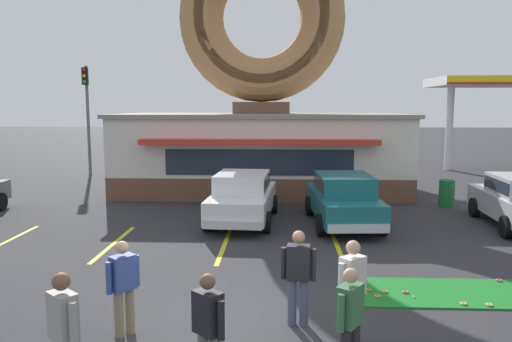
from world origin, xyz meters
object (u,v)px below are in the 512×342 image
at_px(pedestrian_clipboard_woman, 64,331).
at_px(trash_bin, 447,193).
at_px(traffic_light_pole, 87,106).
at_px(pedestrian_blue_sweater_man, 352,288).
at_px(pedestrian_hooded_kid, 298,273).
at_px(car_teal, 343,197).
at_px(pedestrian_beanie_man, 350,318).
at_px(pedestrian_leather_jacket_man, 208,326).
at_px(pedestrian_crossing_woman, 123,284).
at_px(golf_ball, 414,297).
at_px(car_white, 243,195).

bearing_deg(pedestrian_clipboard_woman, trash_bin, 55.16).
height_order(trash_bin, traffic_light_pole, traffic_light_pole).
height_order(pedestrian_blue_sweater_man, pedestrian_clipboard_woman, pedestrian_clipboard_woman).
bearing_deg(pedestrian_hooded_kid, pedestrian_clipboard_woman, -141.64).
relative_size(pedestrian_blue_sweater_man, traffic_light_pole, 0.29).
relative_size(car_teal, pedestrian_beanie_man, 3.01).
relative_size(pedestrian_blue_sweater_man, pedestrian_leather_jacket_man, 1.06).
relative_size(pedestrian_beanie_man, trash_bin, 1.59).
bearing_deg(pedestrian_crossing_woman, car_teal, 59.93).
bearing_deg(pedestrian_leather_jacket_man, pedestrian_blue_sweater_man, 32.64).
height_order(pedestrian_blue_sweater_man, pedestrian_hooded_kid, pedestrian_blue_sweater_man).
bearing_deg(traffic_light_pole, golf_ball, -52.99).
relative_size(car_teal, pedestrian_hooded_kid, 2.84).
bearing_deg(pedestrian_leather_jacket_man, pedestrian_clipboard_woman, -167.76).
bearing_deg(pedestrian_blue_sweater_man, trash_bin, 65.29).
bearing_deg(car_white, pedestrian_blue_sweater_man, -74.53).
bearing_deg(pedestrian_leather_jacket_man, trash_bin, 60.03).
distance_m(pedestrian_hooded_kid, pedestrian_beanie_man, 1.74).
bearing_deg(pedestrian_hooded_kid, car_white, 101.06).
bearing_deg(golf_ball, car_teal, 95.61).
height_order(car_teal, pedestrian_crossing_woman, car_teal).
distance_m(pedestrian_hooded_kid, pedestrian_clipboard_woman, 3.79).
bearing_deg(golf_ball, pedestrian_clipboard_woman, -145.66).
bearing_deg(pedestrian_crossing_woman, pedestrian_blue_sweater_man, -2.84).
bearing_deg(trash_bin, pedestrian_leather_jacket_man, -119.97).
distance_m(car_white, pedestrian_clipboard_woman, 9.98).
bearing_deg(pedestrian_blue_sweater_man, golf_ball, 52.21).
relative_size(pedestrian_hooded_kid, traffic_light_pole, 0.28).
bearing_deg(pedestrian_hooded_kid, traffic_light_pole, 120.03).
relative_size(golf_ball, pedestrian_crossing_woman, 0.03).
height_order(pedestrian_crossing_woman, traffic_light_pole, traffic_light_pole).
xyz_separation_m(pedestrian_crossing_woman, traffic_light_pole, (-7.72, 18.72, 2.85)).
relative_size(pedestrian_clipboard_woman, traffic_light_pole, 0.29).
xyz_separation_m(pedestrian_blue_sweater_man, pedestrian_crossing_woman, (-3.61, 0.18, -0.06)).
distance_m(golf_ball, car_white, 7.36).
relative_size(golf_ball, pedestrian_blue_sweater_man, 0.03).
height_order(pedestrian_leather_jacket_man, pedestrian_crossing_woman, pedestrian_leather_jacket_man).
bearing_deg(traffic_light_pole, pedestrian_crossing_woman, -67.59).
xyz_separation_m(car_white, pedestrian_crossing_woman, (-1.35, -8.01, -0.01)).
distance_m(pedestrian_blue_sweater_man, pedestrian_crossing_woman, 3.62).
distance_m(car_white, pedestrian_crossing_woman, 8.12).
xyz_separation_m(pedestrian_blue_sweater_man, pedestrian_beanie_man, (-0.17, -0.95, -0.07)).
bearing_deg(trash_bin, car_white, -158.82).
distance_m(car_teal, car_white, 3.16).
relative_size(car_teal, pedestrian_crossing_woman, 2.98).
bearing_deg(pedestrian_leather_jacket_man, pedestrian_hooded_kid, 57.91).
height_order(golf_ball, car_white, car_white).
height_order(pedestrian_hooded_kid, pedestrian_leather_jacket_man, pedestrian_hooded_kid).
bearing_deg(pedestrian_beanie_man, car_white, 102.91).
xyz_separation_m(pedestrian_hooded_kid, pedestrian_clipboard_woman, (-2.98, -2.36, 0.03)).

